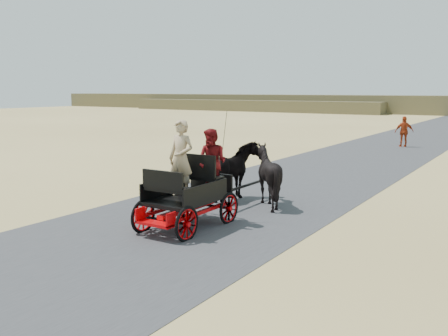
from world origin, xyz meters
The scene contains 9 objects.
ground centered at (0.00, 0.00, 0.00)m, with size 140.00×140.00×0.00m, color tan.
road centered at (0.00, 0.00, 0.01)m, with size 6.00×140.00×0.01m, color #38383A.
ridge_near centered at (-30.00, 58.00, 0.80)m, with size 40.00×4.00×1.60m, color brown.
carriage centered at (0.28, 2.22, 0.36)m, with size 1.30×2.40×0.72m, color black, non-canonical shape.
horse_left centered at (-0.27, 5.22, 0.85)m, with size 0.91×2.01×1.70m, color black.
horse_right centered at (0.83, 5.22, 0.85)m, with size 1.37×1.54×1.70m, color black.
driver_man centered at (0.08, 2.27, 1.62)m, with size 0.66×0.43×1.80m, color tan.
passenger_woman centered at (0.58, 2.82, 1.51)m, with size 0.77×0.60×1.58m, color #660C0F.
pedestrian centered at (0.64, 22.07, 0.86)m, with size 1.01×0.42×1.73m, color #A63413.
Camera 1 is at (7.14, -6.92, 3.22)m, focal length 40.00 mm.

